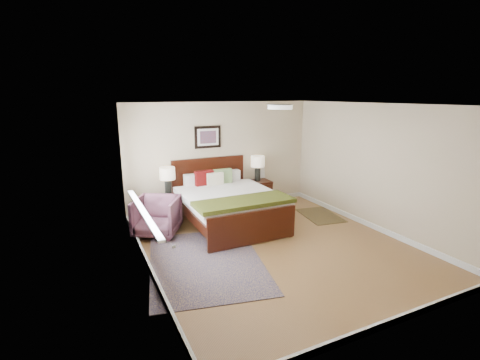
{
  "coord_description": "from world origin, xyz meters",
  "views": [
    {
      "loc": [
        -3.08,
        -4.93,
        2.66
      ],
      "look_at": [
        -0.27,
        0.94,
        1.05
      ],
      "focal_mm": 26.0,
      "sensor_mm": 36.0,
      "label": 1
    }
  ],
  "objects": [
    {
      "name": "rug_persian",
      "position": [
        -1.35,
        -0.03,
        0.01
      ],
      "size": [
        2.25,
        2.82,
        0.01
      ],
      "primitive_type": "cube",
      "rotation": [
        0.0,
        0.0,
        -0.21
      ],
      "color": "#0B0E38",
      "rests_on": "ground"
    },
    {
      "name": "lamp_right",
      "position": [
        0.83,
        2.27,
        1.04
      ],
      "size": [
        0.33,
        0.33,
        0.61
      ],
      "color": "black",
      "rests_on": "nightstand_right"
    },
    {
      "name": "ceil_fixture",
      "position": [
        0.0,
        0.0,
        2.47
      ],
      "size": [
        0.44,
        0.44,
        0.08
      ],
      "color": "white",
      "rests_on": "ceiling"
    },
    {
      "name": "armchair",
      "position": [
        -1.8,
        1.46,
        0.37
      ],
      "size": [
        1.11,
        1.12,
        0.75
      ],
      "primitive_type": "imported",
      "rotation": [
        0.0,
        0.0,
        -0.53
      ],
      "color": "brown",
      "rests_on": "ground"
    },
    {
      "name": "left_wall",
      "position": [
        -2.25,
        0.0,
        1.25
      ],
      "size": [
        0.04,
        5.0,
        2.5
      ],
      "primitive_type": "cube",
      "color": "#C3AC8D",
      "rests_on": "ground"
    },
    {
      "name": "nightstand_right",
      "position": [
        0.83,
        2.26,
        0.38
      ],
      "size": [
        0.62,
        0.46,
        0.61
      ],
      "color": "#351107",
      "rests_on": "ground"
    },
    {
      "name": "floor",
      "position": [
        0.0,
        0.0,
        0.0
      ],
      "size": [
        5.0,
        5.0,
        0.0
      ],
      "primitive_type": "plane",
      "color": "brown",
      "rests_on": "ground"
    },
    {
      "name": "rug_navy",
      "position": [
        1.75,
        0.97,
        0.01
      ],
      "size": [
        0.89,
        1.19,
        0.01
      ],
      "primitive_type": "cube",
      "rotation": [
        0.0,
        0.0,
        -0.16
      ],
      "color": "black",
      "rests_on": "ground"
    },
    {
      "name": "door",
      "position": [
        -2.23,
        -1.75,
        1.07
      ],
      "size": [
        0.06,
        1.0,
        2.18
      ],
      "color": "silver",
      "rests_on": "ground"
    },
    {
      "name": "nightstand_left",
      "position": [
        -1.36,
        2.25,
        0.41
      ],
      "size": [
        0.45,
        0.4,
        0.53
      ],
      "color": "#351107",
      "rests_on": "ground"
    },
    {
      "name": "right_wall",
      "position": [
        2.25,
        0.0,
        1.25
      ],
      "size": [
        0.04,
        5.0,
        2.5
      ],
      "primitive_type": "cube",
      "color": "#C3AC8D",
      "rests_on": "ground"
    },
    {
      "name": "ceiling",
      "position": [
        0.0,
        0.0,
        2.5
      ],
      "size": [
        4.5,
        5.0,
        0.02
      ],
      "primitive_type": "cube",
      "color": "white",
      "rests_on": "back_wall"
    },
    {
      "name": "back_wall",
      "position": [
        0.0,
        2.5,
        1.25
      ],
      "size": [
        4.5,
        0.04,
        2.5
      ],
      "primitive_type": "cube",
      "color": "#C3AC8D",
      "rests_on": "ground"
    },
    {
      "name": "lamp_left",
      "position": [
        -1.36,
        2.27,
        0.96
      ],
      "size": [
        0.33,
        0.33,
        0.61
      ],
      "color": "black",
      "rests_on": "nightstand_left"
    },
    {
      "name": "window",
      "position": [
        -2.2,
        0.7,
        1.38
      ],
      "size": [
        0.11,
        2.72,
        1.32
      ],
      "color": "silver",
      "rests_on": "left_wall"
    },
    {
      "name": "wall_art",
      "position": [
        -0.35,
        2.47,
        1.72
      ],
      "size": [
        0.62,
        0.05,
        0.5
      ],
      "color": "black",
      "rests_on": "back_wall"
    },
    {
      "name": "front_wall",
      "position": [
        0.0,
        -2.5,
        1.25
      ],
      "size": [
        4.5,
        0.04,
        2.5
      ],
      "primitive_type": "cube",
      "color": "#C3AC8D",
      "rests_on": "ground"
    },
    {
      "name": "bed",
      "position": [
        -0.35,
        1.38,
        0.57
      ],
      "size": [
        1.87,
        2.28,
        1.23
      ],
      "color": "#351107",
      "rests_on": "ground"
    }
  ]
}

